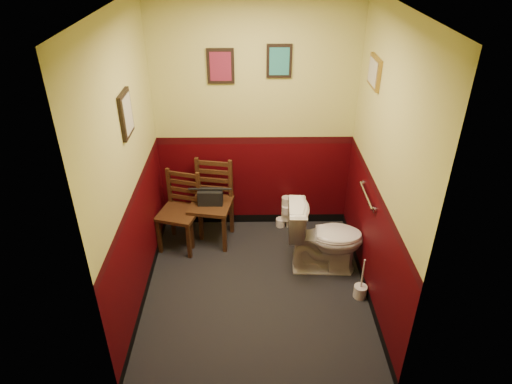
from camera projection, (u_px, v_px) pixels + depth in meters
floor at (256, 289)px, 4.65m from camera, size 2.20×2.40×0.00m
ceiling at (256, 7)px, 3.27m from camera, size 2.20×2.40×0.00m
wall_back at (255, 120)px, 4.99m from camera, size 2.20×0.00×2.70m
wall_front at (259, 261)px, 2.93m from camera, size 2.20×0.00×2.70m
wall_left at (130, 173)px, 3.95m from camera, size 0.00×2.40×2.70m
wall_right at (382, 171)px, 3.97m from camera, size 0.00×2.40×2.70m
grab_bar at (367, 196)px, 4.39m from camera, size 0.05×0.56×0.06m
framed_print_back_a at (221, 66)px, 4.66m from camera, size 0.28×0.04×0.36m
framed_print_back_b at (279, 61)px, 4.64m from camera, size 0.26×0.04×0.34m
framed_print_left at (126, 114)px, 3.78m from camera, size 0.04×0.30×0.38m
framed_print_right at (374, 72)px, 4.13m from camera, size 0.04×0.34×0.28m
toilet at (325, 238)px, 4.75m from camera, size 0.82×0.48×0.78m
toilet_brush at (360, 291)px, 4.52m from camera, size 0.13×0.13×0.47m
chair_left at (180, 211)px, 5.08m from camera, size 0.51×0.51×0.89m
chair_right at (212, 203)px, 5.16m from camera, size 0.52×0.52×0.96m
handbag at (210, 197)px, 5.07m from camera, size 0.28×0.14×0.20m
tp_stack at (286, 214)px, 5.51m from camera, size 0.24×0.14×0.41m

